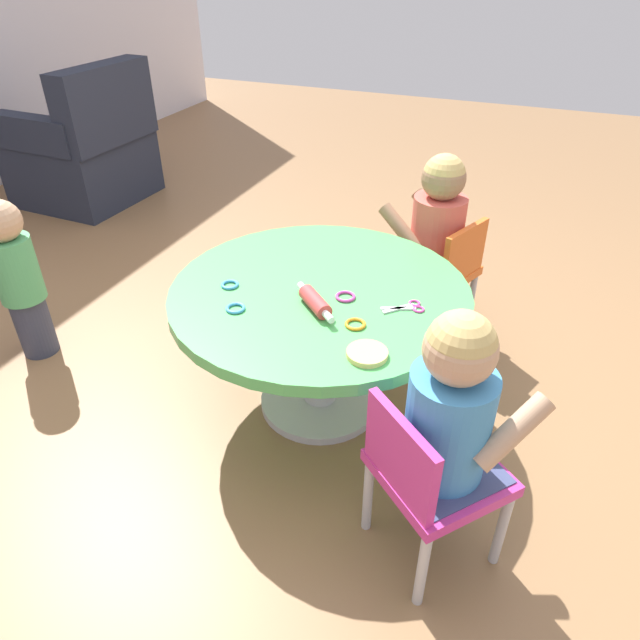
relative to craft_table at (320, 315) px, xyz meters
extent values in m
plane|color=olive|center=(0.00, 0.00, -0.40)|extent=(10.00, 10.00, 0.00)
cylinder|color=silver|center=(0.00, 0.00, -0.38)|extent=(0.44, 0.44, 0.03)
cylinder|color=silver|center=(0.00, 0.00, -0.17)|extent=(0.12, 0.12, 0.46)
cylinder|color=#4CB259|center=(0.00, 0.00, 0.08)|extent=(0.99, 0.99, 0.04)
cylinder|color=#B7B7BC|center=(-0.42, -0.70, -0.26)|extent=(0.03, 0.03, 0.28)
cylinder|color=#B7B7BC|center=(-0.25, -0.50, -0.26)|extent=(0.03, 0.03, 0.28)
cylinder|color=#B7B7BC|center=(-0.62, -0.53, -0.26)|extent=(0.03, 0.03, 0.28)
cylinder|color=#B7B7BC|center=(-0.45, -0.33, -0.26)|extent=(0.03, 0.03, 0.28)
cube|color=#CC338C|center=(-0.44, -0.52, -0.10)|extent=(0.42, 0.42, 0.04)
cube|color=#CC338C|center=(-0.54, -0.43, 0.03)|extent=(0.19, 0.22, 0.22)
cube|color=#3F4772|center=(-0.44, -0.52, -0.10)|extent=(0.38, 0.38, 0.04)
cylinder|color=#3F8CCC|center=(-0.44, -0.52, 0.07)|extent=(0.21, 0.21, 0.30)
sphere|color=tan|center=(-0.44, -0.52, 0.30)|extent=(0.17, 0.17, 0.17)
sphere|color=tan|center=(-0.44, -0.52, 0.31)|extent=(0.16, 0.16, 0.16)
cylinder|color=tan|center=(-0.43, -0.66, 0.10)|extent=(0.20, 0.18, 0.17)
cylinder|color=tan|center=(-0.29, -0.50, 0.10)|extent=(0.20, 0.18, 0.17)
cylinder|color=#B7B7BC|center=(0.80, -0.18, -0.26)|extent=(0.03, 0.03, 0.28)
cylinder|color=#B7B7BC|center=(0.56, -0.08, -0.26)|extent=(0.03, 0.03, 0.28)
cylinder|color=#B7B7BC|center=(0.70, -0.42, -0.26)|extent=(0.03, 0.03, 0.28)
cylinder|color=#B7B7BC|center=(0.46, -0.32, -0.26)|extent=(0.03, 0.03, 0.28)
cube|color=orange|center=(0.63, -0.25, -0.10)|extent=(0.39, 0.39, 0.04)
cube|color=orange|center=(0.58, -0.38, 0.03)|extent=(0.26, 0.12, 0.22)
cube|color=#3F4772|center=(0.63, -0.25, -0.10)|extent=(0.35, 0.36, 0.04)
cylinder|color=#D8594C|center=(0.63, -0.25, 0.07)|extent=(0.21, 0.21, 0.30)
sphere|color=#997051|center=(0.63, -0.25, 0.30)|extent=(0.17, 0.17, 0.17)
sphere|color=tan|center=(0.63, -0.25, 0.31)|extent=(0.16, 0.16, 0.16)
cylinder|color=#997051|center=(0.77, -0.20, 0.10)|extent=(0.13, 0.22, 0.17)
cylinder|color=#997051|center=(0.56, -0.12, 0.10)|extent=(0.13, 0.22, 0.17)
cube|color=#232838|center=(1.31, 2.20, -0.20)|extent=(0.72, 0.72, 0.40)
cube|color=#232838|center=(1.30, 1.91, 0.23)|extent=(0.70, 0.18, 0.45)
cube|color=#232838|center=(1.61, 2.19, 0.10)|extent=(0.14, 0.60, 0.20)
cube|color=#232838|center=(1.01, 2.21, 0.10)|extent=(0.14, 0.60, 0.20)
cylinder|color=#33384C|center=(-0.14, 1.21, -0.27)|extent=(0.14, 0.14, 0.26)
cylinder|color=#4CA566|center=(-0.14, 1.21, -0.01)|extent=(0.17, 0.17, 0.26)
cylinder|color=#D83F3F|center=(-0.12, -0.03, 0.13)|extent=(0.13, 0.14, 0.05)
cylinder|color=white|center=(-0.06, 0.04, 0.13)|extent=(0.05, 0.05, 0.02)
cylinder|color=white|center=(-0.18, -0.10, 0.13)|extent=(0.05, 0.05, 0.02)
cube|color=silver|center=(-0.03, -0.27, 0.11)|extent=(0.09, 0.09, 0.01)
cube|color=silver|center=(-0.03, -0.27, 0.11)|extent=(0.06, 0.11, 0.01)
torus|color=#D83F99|center=(0.02, -0.31, 0.11)|extent=(0.05, 0.05, 0.01)
torus|color=#D83F99|center=(-0.01, -0.33, 0.11)|extent=(0.05, 0.05, 0.01)
cylinder|color=#F2CC72|center=(-0.29, -0.26, 0.11)|extent=(0.12, 0.12, 0.02)
torus|color=#3F99D8|center=(-0.10, 0.28, 0.11)|extent=(0.06, 0.06, 0.01)
torus|color=#D83FA5|center=(-0.02, -0.10, 0.11)|extent=(0.07, 0.07, 0.01)
torus|color=orange|center=(-0.16, -0.18, 0.11)|extent=(0.06, 0.06, 0.01)
torus|color=#3F99D8|center=(-0.22, 0.19, 0.11)|extent=(0.06, 0.06, 0.01)
camera|label=1|loc=(-1.50, -0.61, 1.07)|focal=32.24mm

